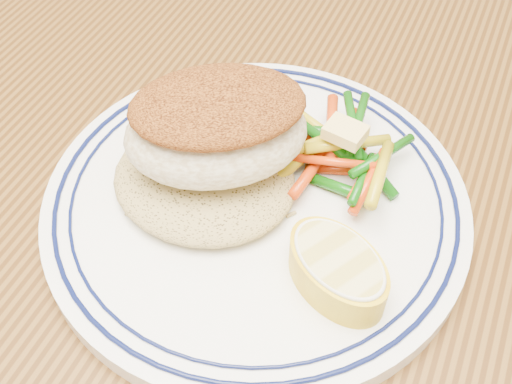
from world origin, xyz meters
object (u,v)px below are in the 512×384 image
object	(u,v)px
dining_table	(207,257)
plate	(256,202)
lemon_wedge	(337,269)
rice_pilaf	(204,177)
fish_fillet	(217,127)
vegetable_pile	(335,150)

from	to	relation	value
dining_table	plate	bearing A→B (deg)	-13.95
lemon_wedge	rice_pilaf	bearing A→B (deg)	161.14
fish_fillet	lemon_wedge	bearing A→B (deg)	-26.15
dining_table	fish_fillet	xyz separation A→B (m)	(0.02, -0.01, 0.16)
fish_fillet	vegetable_pile	distance (m)	0.08
rice_pilaf	fish_fillet	xyz separation A→B (m)	(0.00, 0.01, 0.03)
fish_fillet	lemon_wedge	world-z (taller)	fish_fillet
dining_table	fish_fillet	size ratio (longest dim) A/B	10.65
fish_fillet	lemon_wedge	size ratio (longest dim) A/B	1.64
plate	vegetable_pile	world-z (taller)	vegetable_pile
dining_table	lemon_wedge	size ratio (longest dim) A/B	17.51
vegetable_pile	lemon_wedge	xyz separation A→B (m)	(0.03, -0.09, 0.00)
plate	rice_pilaf	bearing A→B (deg)	-169.00
vegetable_pile	lemon_wedge	size ratio (longest dim) A/B	1.16
fish_fillet	vegetable_pile	world-z (taller)	fish_fillet
rice_pilaf	lemon_wedge	bearing A→B (deg)	-18.86
rice_pilaf	lemon_wedge	size ratio (longest dim) A/B	1.41
dining_table	vegetable_pile	xyz separation A→B (m)	(0.09, 0.04, 0.13)
plate	lemon_wedge	bearing A→B (deg)	-31.18
dining_table	plate	world-z (taller)	plate
dining_table	fish_fillet	bearing A→B (deg)	-15.86
rice_pilaf	fish_fillet	world-z (taller)	fish_fillet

